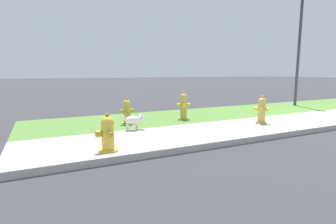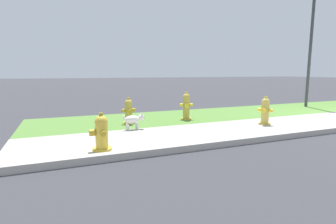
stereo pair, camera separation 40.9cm
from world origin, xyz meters
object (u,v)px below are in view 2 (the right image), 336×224
fire_hydrant_mid_block (265,111)px  street_lamp (312,24)px  fire_hydrant_at_driveway (101,133)px  small_white_dog (134,120)px  fire_hydrant_across_street (129,111)px  fire_hydrant_near_corner (186,106)px

fire_hydrant_mid_block → street_lamp: 5.50m
fire_hydrant_at_driveway → small_white_dog: bearing=-35.3°
small_white_dog → street_lamp: size_ratio=0.11×
small_white_dog → fire_hydrant_mid_block: bearing=-13.0°
fire_hydrant_mid_block → fire_hydrant_across_street: bearing=32.8°
fire_hydrant_near_corner → small_white_dog: (-1.75, -0.74, -0.15)m
small_white_dog → street_lamp: street_lamp is taller
fire_hydrant_across_street → fire_hydrant_mid_block: 3.58m
fire_hydrant_across_street → fire_hydrant_at_driveway: bearing=58.6°
fire_hydrant_across_street → street_lamp: (7.41, 0.75, 2.83)m
small_white_dog → fire_hydrant_near_corner: bearing=22.1°
fire_hydrant_mid_block → street_lamp: street_lamp is taller
fire_hydrant_at_driveway → fire_hydrant_across_street: 2.42m
small_white_dog → fire_hydrant_across_street: bearing=84.4°
fire_hydrant_near_corner → small_white_dog: 1.91m
fire_hydrant_near_corner → small_white_dog: fire_hydrant_near_corner is taller
fire_hydrant_near_corner → fire_hydrant_mid_block: size_ratio=1.08×
street_lamp → fire_hydrant_mid_block: bearing=-151.7°
fire_hydrant_near_corner → street_lamp: street_lamp is taller
fire_hydrant_at_driveway → fire_hydrant_mid_block: (4.28, 0.70, 0.04)m
fire_hydrant_near_corner → fire_hydrant_mid_block: bearing=156.4°
fire_hydrant_across_street → street_lamp: size_ratio=0.15×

